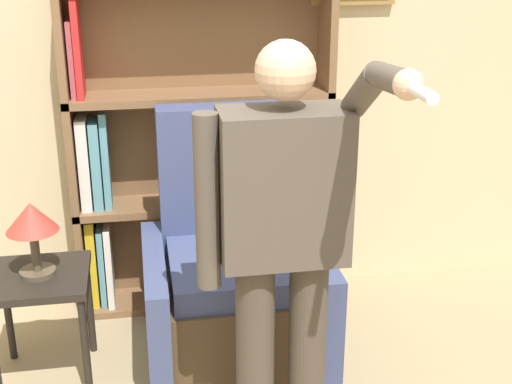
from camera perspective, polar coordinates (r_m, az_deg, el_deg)
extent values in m
cube|color=beige|center=(3.89, -8.42, 10.89)|extent=(8.00, 0.06, 2.80)
cube|color=brown|center=(3.85, -14.48, 2.69)|extent=(0.04, 0.28, 1.81)
cube|color=brown|center=(3.96, 5.41, 3.80)|extent=(0.04, 0.28, 1.81)
cube|color=brown|center=(3.97, -4.58, 3.88)|extent=(1.39, 0.01, 1.81)
cube|color=brown|center=(4.20, -4.06, -8.25)|extent=(1.39, 0.28, 0.04)
cube|color=brown|center=(3.95, -4.27, -0.86)|extent=(1.39, 0.28, 0.04)
cube|color=brown|center=(3.77, -4.52, 7.67)|extent=(1.39, 0.28, 0.04)
cube|color=gold|center=(4.07, -12.95, -5.39)|extent=(0.05, 0.18, 0.51)
cube|color=#5B99A8|center=(4.08, -12.22, -5.70)|extent=(0.03, 0.18, 0.46)
cube|color=white|center=(4.07, -11.65, -5.60)|extent=(0.03, 0.23, 0.47)
cube|color=white|center=(3.85, -13.58, 2.27)|extent=(0.06, 0.19, 0.49)
cube|color=#5B99A8|center=(3.85, -12.66, 2.20)|extent=(0.05, 0.19, 0.48)
cube|color=#5B99A8|center=(3.84, -11.94, 2.58)|extent=(0.04, 0.16, 0.52)
cube|color=#BC4C56|center=(3.72, -14.52, 10.23)|extent=(0.03, 0.17, 0.38)
cube|color=red|center=(3.71, -14.07, 11.07)|extent=(0.03, 0.21, 0.49)
cube|color=#4C3823|center=(3.53, -1.63, -10.19)|extent=(0.66, 0.73, 0.48)
cube|color=#3D4770|center=(3.35, -1.59, -6.17)|extent=(0.62, 0.61, 0.12)
cube|color=#3D4770|center=(3.60, -2.46, -0.74)|extent=(0.66, 0.16, 0.99)
cube|color=#3D4770|center=(3.47, -7.94, -9.66)|extent=(0.10, 0.81, 0.61)
cube|color=#3D4770|center=(3.56, 4.48, -8.67)|extent=(0.10, 0.81, 0.61)
cylinder|color=#473D33|center=(2.87, -0.07, -13.41)|extent=(0.15, 0.15, 0.89)
cylinder|color=#473D33|center=(2.91, 4.08, -12.99)|extent=(0.15, 0.15, 0.89)
cube|color=#51473D|center=(2.55, 2.23, 0.43)|extent=(0.46, 0.24, 0.57)
sphere|color=#DBAD89|center=(2.44, 2.36, 9.69)|extent=(0.21, 0.21, 0.21)
cylinder|color=#51473D|center=(2.53, -3.93, -0.89)|extent=(0.09, 0.09, 0.66)
cylinder|color=#51473D|center=(2.40, 8.69, 7.97)|extent=(0.09, 0.28, 0.23)
cylinder|color=#51473D|center=(2.16, 10.83, 8.86)|extent=(0.08, 0.27, 0.10)
sphere|color=#DBAD89|center=(2.04, 12.10, 8.39)|extent=(0.09, 0.09, 0.09)
cylinder|color=white|center=(1.95, 13.11, 7.77)|extent=(0.04, 0.15, 0.04)
cube|color=black|center=(3.42, -17.00, -6.60)|extent=(0.45, 0.45, 0.04)
cylinder|color=black|center=(3.37, -13.47, -12.16)|extent=(0.04, 0.04, 0.52)
cylinder|color=black|center=(3.75, -19.23, -9.10)|extent=(0.04, 0.04, 0.52)
cylinder|color=black|center=(3.70, -13.17, -8.86)|extent=(0.04, 0.04, 0.52)
cylinder|color=#4C4233|center=(3.41, -17.05, -6.14)|extent=(0.16, 0.16, 0.02)
cylinder|color=#4C4233|center=(3.36, -17.25, -4.48)|extent=(0.04, 0.04, 0.19)
cone|color=#B2382D|center=(3.30, -17.55, -1.91)|extent=(0.23, 0.23, 0.13)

